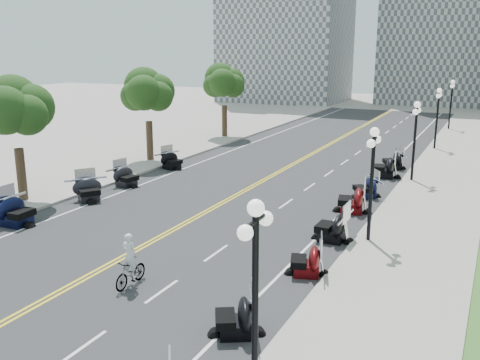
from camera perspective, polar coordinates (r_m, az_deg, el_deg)
The scene contains 46 objects.
ground at distance 24.07m, azimuth -9.31°, elevation -6.46°, with size 160.00×160.00×0.00m, color gray.
road at distance 32.32m, azimuth 0.92°, elevation -0.92°, with size 16.00×90.00×0.01m, color #333335.
centerline_yellow_a at distance 32.37m, azimuth 0.72°, elevation -0.88°, with size 0.12×90.00×0.00m, color yellow.
centerline_yellow_b at distance 32.27m, azimuth 1.11°, elevation -0.93°, with size 0.12×90.00×0.00m, color yellow.
edge_line_north at distance 30.27m, azimuth 11.96°, elevation -2.26°, with size 0.12×90.00×0.00m, color white.
edge_line_south at distance 35.42m, azimuth -8.50°, elevation 0.27°, with size 0.12×90.00×0.00m, color white.
lane_dash_4 at distance 16.61m, azimuth -16.44°, elevation -16.74°, with size 0.12×2.00×0.00m, color white.
lane_dash_5 at distance 19.35m, azimuth -8.34°, elevation -11.66°, with size 0.12×2.00×0.00m, color white.
lane_dash_6 at distance 22.46m, azimuth -2.56°, elevation -7.77°, with size 0.12×2.00×0.00m, color white.
lane_dash_7 at distance 25.82m, azimuth 1.69°, elevation -4.81°, with size 0.12×2.00×0.00m, color white.
lane_dash_8 at distance 29.34m, azimuth 4.92°, elevation -2.52°, with size 0.12×2.00×0.00m, color white.
lane_dash_9 at distance 32.97m, azimuth 7.44°, elevation -0.72°, with size 0.12×2.00×0.00m, color white.
lane_dash_10 at distance 36.68m, azimuth 9.45°, elevation 0.71°, with size 0.12×2.00×0.00m, color white.
lane_dash_11 at distance 40.44m, azimuth 11.09°, elevation 1.89°, with size 0.12×2.00×0.00m, color white.
lane_dash_12 at distance 44.25m, azimuth 12.46°, elevation 2.86°, with size 0.12×2.00×0.00m, color white.
lane_dash_13 at distance 48.09m, azimuth 13.60°, elevation 3.67°, with size 0.12×2.00×0.00m, color white.
lane_dash_14 at distance 51.95m, azimuth 14.58°, elevation 4.36°, with size 0.12×2.00×0.00m, color white.
lane_dash_15 at distance 55.83m, azimuth 15.43°, elevation 4.96°, with size 0.12×2.00×0.00m, color white.
lane_dash_16 at distance 59.72m, azimuth 16.16°, elevation 5.48°, with size 0.12×2.00×0.00m, color white.
lane_dash_17 at distance 63.63m, azimuth 16.81°, elevation 5.93°, with size 0.12×2.00×0.00m, color white.
lane_dash_18 at distance 67.55m, azimuth 17.38°, elevation 6.33°, with size 0.12×2.00×0.00m, color white.
lane_dash_19 at distance 71.48m, azimuth 17.89°, elevation 6.68°, with size 0.12×2.00×0.00m, color white.
sidewalk_north at distance 29.60m, azimuth 19.68°, elevation -3.04°, with size 5.00×90.00×0.15m, color #9E9991.
sidewalk_south at distance 37.84m, azimuth -13.64°, elevation 1.01°, with size 5.00×90.00×0.15m, color #9E9991.
distant_block_a at distance 86.27m, azimuth 4.97°, elevation 17.10°, with size 18.00×14.00×26.00m, color gray.
street_lamp_1 at distance 12.66m, azimuth 1.63°, elevation -13.01°, with size 0.50×1.20×4.90m, color black, non-canonical shape.
street_lamp_2 at distance 23.48m, azimuth 13.84°, elevation -0.56°, with size 0.50×1.20×4.90m, color black, non-canonical shape.
street_lamp_3 at distance 35.07m, azimuth 18.11°, elevation 3.91°, with size 0.50×1.20×4.90m, color black, non-canonical shape.
street_lamp_4 at distance 46.87m, azimuth 20.26°, elevation 6.14°, with size 0.50×1.20×4.90m, color black, non-canonical shape.
street_lamp_5 at distance 58.75m, azimuth 21.56°, elevation 7.47°, with size 0.50×1.20×4.90m, color black, non-canonical shape.
tree_2 at distance 31.05m, azimuth -22.84°, elevation 6.29°, with size 4.80×4.80×9.20m, color #235619, non-canonical shape.
tree_3 at distance 39.93m, azimuth -9.80°, elevation 8.67°, with size 4.80×4.80×9.20m, color #235619, non-canonical shape.
tree_4 at distance 50.13m, azimuth -1.69°, elevation 9.93°, with size 4.80×4.80×9.20m, color #235619, non-canonical shape.
motorcycle_n_4 at distance 16.30m, azimuth -0.51°, elevation -14.18°, with size 1.85×1.85×1.30m, color black, non-canonical shape.
motorcycle_n_5 at distance 20.36m, azimuth 7.12°, elevation -8.32°, with size 1.85×1.85×1.29m, color #590A0C, non-canonical shape.
motorcycle_n_6 at distance 23.92m, azimuth 9.83°, elevation -4.75°, with size 2.09×2.09×1.46m, color black, non-canonical shape.
motorcycle_n_7 at distance 28.15m, azimuth 11.85°, elevation -1.92°, with size 2.16×2.16×1.51m, color #590A0C, non-canonical shape.
motorcycle_n_8 at distance 31.09m, azimuth 13.27°, elevation -0.66°, with size 1.89×1.89×1.32m, color black, non-canonical shape.
motorcycle_n_9 at distance 36.18m, azimuth 15.19°, elevation 1.47°, with size 2.22×2.22×1.55m, color black, non-canonical shape.
motorcycle_n_10 at distance 38.83m, azimuth 16.02°, elevation 2.10°, with size 1.95×1.95×1.36m, color black, non-canonical shape.
motorcycle_s_5 at distance 27.73m, azimuth -22.79°, elevation -2.95°, with size 2.21×2.21×1.55m, color black, non-canonical shape.
motorcycle_s_6 at distance 30.74m, azimuth -15.88°, elevation -0.90°, with size 2.02×2.02×1.42m, color black, non-canonical shape.
motorcycle_s_7 at distance 33.45m, azimuth -12.05°, elevation 0.46°, with size 1.92×1.92×1.34m, color black, non-canonical shape.
motorcycle_s_8 at distance 37.68m, azimuth -7.29°, elevation 2.16°, with size 1.89×1.89×1.32m, color black, non-canonical shape.
bicycle at distance 19.76m, azimuth -11.60°, elevation -9.65°, with size 0.48×1.70×1.02m, color #A51414.
cyclist_rider at distance 19.27m, azimuth -11.79°, elevation -6.02°, with size 0.60×0.39×1.64m, color white.
Camera 1 is at (13.23, -18.28, 8.36)m, focal length 40.00 mm.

